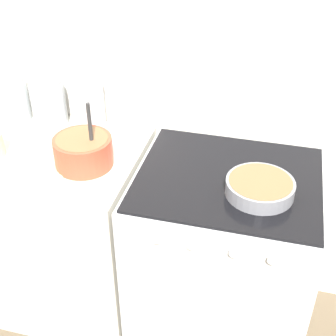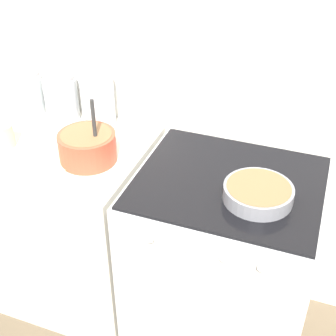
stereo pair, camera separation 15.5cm
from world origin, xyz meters
name	(u,v)px [view 1 (the left image)]	position (x,y,z in m)	size (l,w,h in m)	color
wall_back	(157,60)	(0.00, 0.67, 1.20)	(4.58, 0.05, 2.40)	white
countertop_cabinet	(61,228)	(-0.39, 0.32, 0.44)	(0.79, 0.64, 0.88)	silver
stove	(222,257)	(0.39, 0.32, 0.44)	(0.75, 0.66, 0.88)	silver
mixing_bowl	(83,150)	(-0.20, 0.26, 0.95)	(0.24, 0.24, 0.28)	#D84C33
baking_pan	(260,187)	(0.52, 0.24, 0.91)	(0.26, 0.26, 0.06)	gray
storage_jar_left	(12,102)	(-0.68, 0.54, 0.97)	(0.16, 0.16, 0.21)	silver
storage_jar_middle	(49,106)	(-0.48, 0.54, 0.98)	(0.16, 0.16, 0.22)	silver
storage_jar_right	(88,107)	(-0.29, 0.54, 1.00)	(0.15, 0.15, 0.27)	silver
recipe_page	(41,171)	(-0.35, 0.17, 0.88)	(0.24, 0.24, 0.01)	beige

